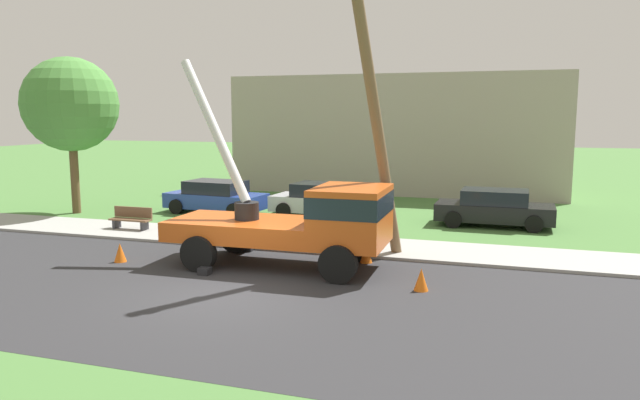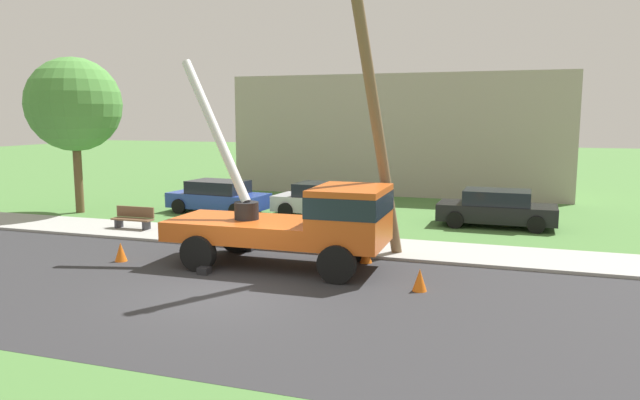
# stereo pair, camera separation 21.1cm
# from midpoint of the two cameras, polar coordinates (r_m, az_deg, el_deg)

# --- Properties ---
(ground_plane) EXTENTS (120.00, 120.00, 0.00)m
(ground_plane) POSITION_cam_midpoint_polar(r_m,az_deg,el_deg) (25.60, 2.81, -1.39)
(ground_plane) COLOR #477538
(road_asphalt) EXTENTS (80.00, 8.87, 0.01)m
(road_asphalt) POSITION_cam_midpoint_polar(r_m,az_deg,el_deg) (14.62, -9.57, -8.88)
(road_asphalt) COLOR #2B2B2D
(road_asphalt) RESTS_ON ground
(sidewalk_strip) EXTENTS (80.00, 2.73, 0.10)m
(sidewalk_strip) POSITION_cam_midpoint_polar(r_m,az_deg,el_deg) (19.76, -1.84, -4.12)
(sidewalk_strip) COLOR #9E9E99
(sidewalk_strip) RESTS_ON ground
(utility_truck) EXTENTS (6.80, 3.20, 5.98)m
(utility_truck) POSITION_cam_midpoint_polar(r_m,az_deg,el_deg) (16.43, -1.74, -1.82)
(utility_truck) COLOR #C65119
(utility_truck) RESTS_ON ground
(leaning_utility_pole) EXTENTS (1.50, 3.09, 8.73)m
(leaning_utility_pole) POSITION_cam_midpoint_polar(r_m,az_deg,el_deg) (16.84, 4.90, 8.89)
(leaning_utility_pole) COLOR brown
(leaning_utility_pole) RESTS_ON ground
(traffic_cone_ahead) EXTENTS (0.36, 0.36, 0.56)m
(traffic_cone_ahead) POSITION_cam_midpoint_polar(r_m,az_deg,el_deg) (14.74, 9.35, -7.61)
(traffic_cone_ahead) COLOR orange
(traffic_cone_ahead) RESTS_ON ground
(traffic_cone_behind) EXTENTS (0.36, 0.36, 0.56)m
(traffic_cone_behind) POSITION_cam_midpoint_polar(r_m,az_deg,el_deg) (18.32, -19.08, -4.82)
(traffic_cone_behind) COLOR orange
(traffic_cone_behind) RESTS_ON ground
(traffic_cone_curbside) EXTENTS (0.36, 0.36, 0.56)m
(traffic_cone_curbside) POSITION_cam_midpoint_polar(r_m,az_deg,el_deg) (17.28, 4.15, -5.16)
(traffic_cone_curbside) COLOR orange
(traffic_cone_curbside) RESTS_ON ground
(parked_sedan_blue) EXTENTS (4.54, 2.27, 1.42)m
(parked_sedan_blue) POSITION_cam_midpoint_polar(r_m,az_deg,el_deg) (26.27, -10.26, 0.31)
(parked_sedan_blue) COLOR #263F99
(parked_sedan_blue) RESTS_ON ground
(parked_sedan_silver) EXTENTS (4.53, 2.24, 1.42)m
(parked_sedan_silver) POSITION_cam_midpoint_polar(r_m,az_deg,el_deg) (24.87, 0.13, -0.01)
(parked_sedan_silver) COLOR #B7B7BF
(parked_sedan_silver) RESTS_ON ground
(parked_sedan_black) EXTENTS (4.44, 2.09, 1.42)m
(parked_sedan_black) POSITION_cam_midpoint_polar(r_m,az_deg,el_deg) (23.69, 16.26, -0.75)
(parked_sedan_black) COLOR black
(parked_sedan_black) RESTS_ON ground
(park_bench) EXTENTS (1.60, 0.45, 0.90)m
(park_bench) POSITION_cam_midpoint_polar(r_m,az_deg,el_deg) (22.89, -18.03, -1.77)
(park_bench) COLOR brown
(park_bench) RESTS_ON ground
(roadside_tree_near) EXTENTS (4.03, 4.03, 6.74)m
(roadside_tree_near) POSITION_cam_midpoint_polar(r_m,az_deg,el_deg) (27.78, -23.18, 8.46)
(roadside_tree_near) COLOR brown
(roadside_tree_near) RESTS_ON ground
(lowrise_building_backdrop) EXTENTS (18.00, 6.00, 6.40)m
(lowrise_building_backdrop) POSITION_cam_midpoint_polar(r_m,az_deg,el_deg) (34.04, 7.44, 6.36)
(lowrise_building_backdrop) COLOR #A5998C
(lowrise_building_backdrop) RESTS_ON ground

